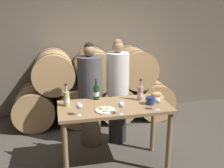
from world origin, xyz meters
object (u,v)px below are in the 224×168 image
Objects in this scene: wine_bottle_rose at (140,93)px; wine_glass_left at (121,105)px; bread_basket at (156,97)px; blue_crock at (150,100)px; wine_bottle_red at (96,92)px; wine_glass_center at (158,101)px; wine_glass_far_left at (79,106)px; wine_bottle_white at (66,99)px; person_left at (90,95)px; person_right at (118,92)px; tasting_table at (114,115)px; cheese_plate at (105,110)px.

wine_bottle_rose is 1.89× the size of wine_glass_left.
blue_crock is at bearing -133.96° from bread_basket.
wine_bottle_red reaches higher than wine_glass_center.
wine_bottle_red is 2.49× the size of blue_crock.
blue_crock is 0.96m from wine_glass_far_left.
wine_bottle_white is (-0.41, -0.17, -0.00)m from wine_bottle_red.
wine_glass_far_left is at bearing -158.04° from wine_bottle_rose.
person_left is 1.04m from blue_crock.
wine_glass_left is at bearing -8.50° from wine_glass_far_left.
wine_bottle_red is at bearing 164.72° from wine_bottle_rose.
wine_bottle_rose is at bearing -73.40° from person_right.
cheese_plate is (-0.15, -0.15, 0.15)m from tasting_table.
cheese_plate is at bearing -171.28° from blue_crock.
wine_glass_center is at bearing -74.39° from person_right.
wine_bottle_rose reaches higher than bread_basket.
tasting_table is 9.18× the size of wine_glass_left.
wine_bottle_white is at bearing -144.21° from person_right.
person_left reaches higher than blue_crock.
wine_bottle_red is at bearing 152.51° from blue_crock.
wine_bottle_white is 2.48× the size of blue_crock.
wine_glass_far_left is (-0.69, -0.93, 0.17)m from person_right.
wine_glass_far_left and wine_glass_left have the same top height.
wine_glass_left reaches higher than cheese_plate.
bread_basket is (1.21, -0.03, -0.06)m from wine_bottle_white.
wine_glass_center reaches higher than tasting_table.
person_right is at bearing 108.25° from blue_crock.
tasting_table is at bearing 92.80° from wine_glass_left.
tasting_table is 4.84× the size of wine_bottle_red.
wine_glass_left is at bearing -175.55° from wine_glass_center.
person_left is 5.50× the size of wine_bottle_white.
wine_bottle_red is 1.20× the size of cheese_plate.
wine_bottle_red is 0.60m from wine_bottle_rose.
wine_bottle_red is (0.03, -0.42, 0.18)m from person_left.
person_left is 1.04m from bread_basket.
wine_bottle_rose is at bearing 169.43° from bread_basket.
wine_bottle_red is 0.44m from wine_bottle_white.
wine_glass_center is at bearing -38.74° from wine_bottle_red.
wine_glass_far_left is 0.96m from wine_glass_center.
person_right reaches higher than wine_bottle_rose.
wine_bottle_red is 1.90× the size of wine_glass_left.
blue_crock is 0.52m from wine_glass_left.
person_left is at bearing 136.21° from wine_bottle_rose.
wine_bottle_white is (-0.38, -0.59, 0.18)m from person_left.
tasting_table is at bearing 152.35° from wine_glass_center.
wine_glass_far_left is at bearing -69.36° from wine_bottle_white.
person_left is at bearing 131.84° from blue_crock.
person_right is 1.04m from wine_glass_left.
wine_bottle_red is at bearing -133.87° from person_right.
wine_glass_left is (-0.46, -0.24, 0.06)m from blue_crock.
bread_basket is at bearing 15.87° from wine_glass_far_left.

